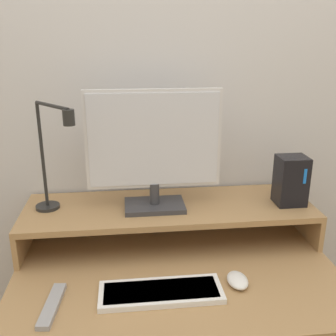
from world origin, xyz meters
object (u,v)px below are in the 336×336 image
Objects in this scene: mouse at (238,280)px; remote_control at (52,305)px; keyboard at (161,292)px; monitor at (154,148)px; router_dock at (291,180)px; desk_lamp at (52,161)px.

mouse is 0.49× the size of remote_control.
mouse is (0.25, 0.03, 0.00)m from keyboard.
keyboard is (-0.01, -0.34, -0.36)m from monitor.
router_dock is at bearing 22.03° from remote_control.
monitor reaches higher than remote_control.
router_dock is 0.95× the size of remote_control.
monitor is at bearing 88.44° from keyboard.
monitor is 1.20× the size of desk_lamp.
remote_control is at bearing -85.91° from desk_lamp.
desk_lamp is at bearing -178.17° from monitor.
desk_lamp is at bearing 94.09° from remote_control.
router_dock is (0.87, -0.01, -0.11)m from desk_lamp.
monitor reaches higher than desk_lamp.
monitor is at bearing 127.55° from mouse.
keyboard is at bearing -43.23° from desk_lamp.
desk_lamp is at bearing 153.29° from mouse.
router_dock reaches higher than mouse.
monitor is 0.53m from mouse.
remote_control is (0.02, -0.35, -0.33)m from desk_lamp.
mouse reaches higher than remote_control.
keyboard is at bearing -91.56° from monitor.
remote_control is at bearing -175.65° from keyboard.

